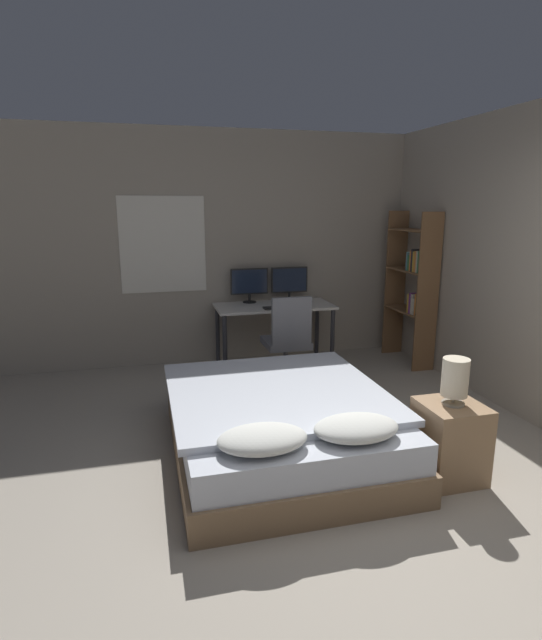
# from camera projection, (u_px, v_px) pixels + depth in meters

# --- Properties ---
(ground_plane) EXTENTS (20.00, 20.00, 0.00)m
(ground_plane) POSITION_uv_depth(u_px,v_px,m) (403.00, 553.00, 2.73)
(ground_plane) COLOR #9E9384
(wall_back) EXTENTS (12.00, 0.08, 2.70)m
(wall_back) POSITION_uv_depth(u_px,v_px,m) (252.00, 248.00, 5.96)
(wall_back) COLOR #9E9384
(wall_back) RESTS_ON ground_plane
(wall_side_right) EXTENTS (0.06, 12.00, 2.70)m
(wall_side_right) POSITION_uv_depth(u_px,v_px,m) (528.00, 265.00, 4.31)
(wall_side_right) COLOR #9E9384
(wall_side_right) RESTS_ON ground_plane
(bed) EXTENTS (1.60, 1.92, 0.56)m
(bed) POSITION_uv_depth(u_px,v_px,m) (280.00, 424.00, 3.76)
(bed) COLOR #846647
(bed) RESTS_ON ground_plane
(nightstand) EXTENTS (0.40, 0.41, 0.54)m
(nightstand) POSITION_uv_depth(u_px,v_px,m) (450.00, 441.00, 3.43)
(nightstand) COLOR #997551
(nightstand) RESTS_ON ground_plane
(bedside_lamp) EXTENTS (0.18, 0.18, 0.32)m
(bedside_lamp) POSITION_uv_depth(u_px,v_px,m) (455.00, 378.00, 3.33)
(bedside_lamp) COLOR gray
(bedside_lamp) RESTS_ON nightstand
(desk) EXTENTS (1.36, 0.63, 0.72)m
(desk) POSITION_uv_depth(u_px,v_px,m) (274.00, 313.00, 5.81)
(desk) COLOR beige
(desk) RESTS_ON ground_plane
(monitor_left) EXTENTS (0.45, 0.16, 0.41)m
(monitor_left) POSITION_uv_depth(u_px,v_px,m) (249.00, 283.00, 5.87)
(monitor_left) COLOR black
(monitor_left) RESTS_ON desk
(monitor_right) EXTENTS (0.45, 0.16, 0.41)m
(monitor_right) POSITION_uv_depth(u_px,v_px,m) (289.00, 282.00, 6.00)
(monitor_right) COLOR black
(monitor_right) RESTS_ON desk
(keyboard) EXTENTS (0.35, 0.13, 0.02)m
(keyboard) POSITION_uv_depth(u_px,v_px,m) (279.00, 308.00, 5.59)
(keyboard) COLOR black
(keyboard) RESTS_ON desk
(computer_mouse) EXTENTS (0.07, 0.05, 0.04)m
(computer_mouse) POSITION_uv_depth(u_px,v_px,m) (301.00, 306.00, 5.65)
(computer_mouse) COLOR black
(computer_mouse) RESTS_ON desk
(office_chair) EXTENTS (0.52, 0.52, 0.97)m
(office_chair) POSITION_uv_depth(u_px,v_px,m) (287.00, 349.00, 5.19)
(office_chair) COLOR black
(office_chair) RESTS_ON ground_plane
(bookshelf) EXTENTS (0.27, 0.77, 1.79)m
(bookshelf) POSITION_uv_depth(u_px,v_px,m) (415.00, 281.00, 5.77)
(bookshelf) COLOR brown
(bookshelf) RESTS_ON ground_plane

